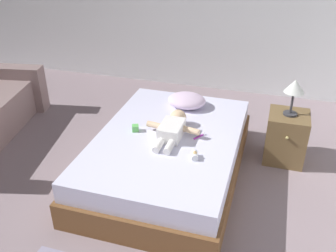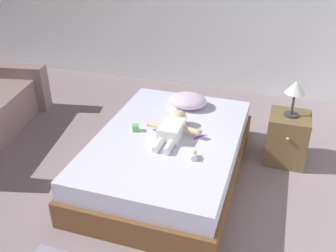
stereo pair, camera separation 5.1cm
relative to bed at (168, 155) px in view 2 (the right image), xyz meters
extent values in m
plane|color=gray|center=(-0.18, -0.74, -0.21)|extent=(8.00, 8.00, 0.00)
cube|color=brown|center=(0.00, 0.00, -0.09)|extent=(1.33, 1.98, 0.25)
cube|color=silver|center=(0.00, 0.00, 0.13)|extent=(1.27, 1.90, 0.19)
ellipsoid|color=silver|center=(0.02, 0.63, 0.29)|extent=(0.40, 0.34, 0.15)
cube|color=white|center=(0.04, -0.01, 0.29)|extent=(0.20, 0.31, 0.13)
sphere|color=beige|center=(0.04, 0.21, 0.30)|extent=(0.16, 0.16, 0.16)
cylinder|color=beige|center=(-0.14, 0.04, 0.29)|extent=(0.17, 0.08, 0.06)
cylinder|color=beige|center=(0.21, 0.04, 0.29)|extent=(0.17, 0.09, 0.06)
cylinder|color=white|center=(-0.01, -0.24, 0.25)|extent=(0.06, 0.17, 0.06)
cylinder|color=white|center=(0.08, -0.24, 0.25)|extent=(0.06, 0.17, 0.06)
cube|color=purple|center=(0.28, 0.05, 0.23)|extent=(0.08, 0.11, 0.01)
cube|color=white|center=(0.31, 0.10, 0.24)|extent=(0.02, 0.03, 0.01)
cube|color=gray|center=(-2.44, 0.79, 0.08)|extent=(1.08, 0.39, 0.58)
cube|color=brown|center=(1.06, 0.60, 0.04)|extent=(0.39, 0.39, 0.51)
sphere|color=tan|center=(1.06, 0.39, 0.16)|extent=(0.03, 0.03, 0.03)
cylinder|color=#333338|center=(1.06, 0.60, 0.31)|extent=(0.13, 0.13, 0.02)
cylinder|color=#333338|center=(1.06, 0.60, 0.43)|extent=(0.02, 0.02, 0.22)
cone|color=silver|center=(1.06, 0.60, 0.60)|extent=(0.19, 0.19, 0.13)
cube|color=#64C95E|center=(-0.32, -0.01, 0.25)|extent=(0.08, 0.08, 0.06)
cylinder|color=white|center=(0.32, -0.29, 0.25)|extent=(0.08, 0.11, 0.06)
cone|color=#ECBF79|center=(0.32, -0.29, 0.29)|extent=(0.04, 0.04, 0.02)
camera|label=1|loc=(0.87, -2.87, 2.00)|focal=40.30mm
camera|label=2|loc=(0.92, -2.86, 2.00)|focal=40.30mm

